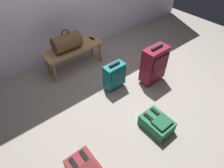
% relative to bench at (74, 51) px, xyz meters
% --- Properties ---
extents(ground_plane, '(6.60, 6.60, 0.00)m').
position_rel_bench_xyz_m(ground_plane, '(0.28, -1.09, -0.34)').
color(ground_plane, gray).
extents(bench, '(1.00, 0.36, 0.40)m').
position_rel_bench_xyz_m(bench, '(0.00, 0.00, 0.00)').
color(bench, '#A87A4C').
rests_on(bench, ground).
extents(duffel_bag_brown, '(0.44, 0.26, 0.34)m').
position_rel_bench_xyz_m(duffel_bag_brown, '(-0.09, 0.00, 0.19)').
color(duffel_bag_brown, brown).
rests_on(duffel_bag_brown, bench).
extents(cell_phone, '(0.07, 0.14, 0.01)m').
position_rel_bench_xyz_m(cell_phone, '(0.40, 0.03, 0.07)').
color(cell_phone, silver).
rests_on(cell_phone, bench).
extents(suitcase_upright_burgundy, '(0.39, 0.23, 0.64)m').
position_rel_bench_xyz_m(suitcase_upright_burgundy, '(0.77, -1.08, -0.01)').
color(suitcase_upright_burgundy, maroon).
rests_on(suitcase_upright_burgundy, ground).
extents(suitcase_small_teal, '(0.32, 0.19, 0.46)m').
position_rel_bench_xyz_m(suitcase_small_teal, '(0.20, -0.82, -0.10)').
color(suitcase_small_teal, '#14666B').
rests_on(suitcase_small_teal, ground).
extents(backpack_green, '(0.28, 0.38, 0.21)m').
position_rel_bench_xyz_m(backpack_green, '(0.12, -1.74, -0.25)').
color(backpack_green, '#1E6038').
rests_on(backpack_green, ground).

